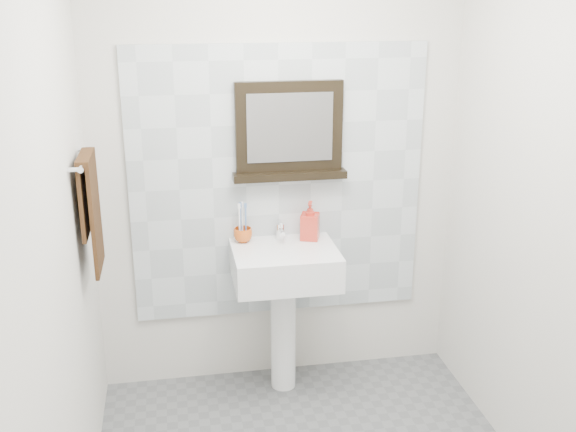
% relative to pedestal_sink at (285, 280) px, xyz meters
% --- Properties ---
extents(back_wall, '(2.00, 0.01, 2.50)m').
position_rel_pedestal_sink_xyz_m(back_wall, '(0.00, 0.23, 0.57)').
color(back_wall, silver).
rests_on(back_wall, ground).
extents(front_wall, '(2.00, 0.01, 2.50)m').
position_rel_pedestal_sink_xyz_m(front_wall, '(0.00, -1.97, 0.57)').
color(front_wall, silver).
rests_on(front_wall, ground).
extents(left_wall, '(0.01, 2.20, 2.50)m').
position_rel_pedestal_sink_xyz_m(left_wall, '(-1.00, -0.87, 0.57)').
color(left_wall, silver).
rests_on(left_wall, ground).
extents(right_wall, '(0.01, 2.20, 2.50)m').
position_rel_pedestal_sink_xyz_m(right_wall, '(1.00, -0.87, 0.57)').
color(right_wall, silver).
rests_on(right_wall, ground).
extents(splashback, '(1.60, 0.02, 1.50)m').
position_rel_pedestal_sink_xyz_m(splashback, '(0.00, 0.21, 0.47)').
color(splashback, silver).
rests_on(splashback, back_wall).
extents(pedestal_sink, '(0.55, 0.44, 0.96)m').
position_rel_pedestal_sink_xyz_m(pedestal_sink, '(0.00, 0.00, 0.00)').
color(pedestal_sink, white).
rests_on(pedestal_sink, ground).
extents(toothbrush_cup, '(0.13, 0.13, 0.08)m').
position_rel_pedestal_sink_xyz_m(toothbrush_cup, '(-0.20, 0.13, 0.22)').
color(toothbrush_cup, '#C95217').
rests_on(toothbrush_cup, pedestal_sink).
extents(toothbrushes, '(0.05, 0.04, 0.21)m').
position_rel_pedestal_sink_xyz_m(toothbrushes, '(-0.21, 0.14, 0.31)').
color(toothbrushes, white).
rests_on(toothbrushes, toothbrush_cup).
extents(soap_dispenser, '(0.12, 0.13, 0.21)m').
position_rel_pedestal_sink_xyz_m(soap_dispenser, '(0.16, 0.12, 0.29)').
color(soap_dispenser, red).
rests_on(soap_dispenser, pedestal_sink).
extents(framed_mirror, '(0.61, 0.11, 0.52)m').
position_rel_pedestal_sink_xyz_m(framed_mirror, '(0.06, 0.19, 0.76)').
color(framed_mirror, black).
rests_on(framed_mirror, back_wall).
extents(towel_bar, '(0.07, 0.40, 0.03)m').
position_rel_pedestal_sink_xyz_m(towel_bar, '(-0.94, -0.23, 0.76)').
color(towel_bar, silver).
rests_on(towel_bar, left_wall).
extents(hand_towel, '(0.06, 0.30, 0.55)m').
position_rel_pedestal_sink_xyz_m(hand_towel, '(-0.94, -0.23, 0.55)').
color(hand_towel, black).
rests_on(hand_towel, towel_bar).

